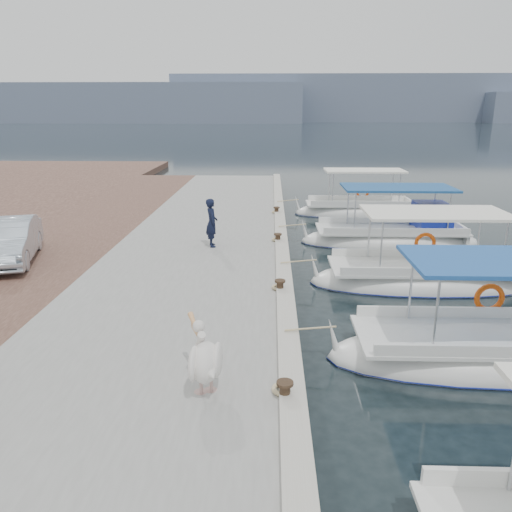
{
  "coord_description": "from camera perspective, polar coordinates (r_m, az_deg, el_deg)",
  "views": [
    {
      "loc": [
        -0.6,
        -10.66,
        5.06
      ],
      "look_at": [
        -1.0,
        2.41,
        1.2
      ],
      "focal_mm": 35.0,
      "sensor_mm": 36.0,
      "label": 1
    }
  ],
  "objects": [
    {
      "name": "ground",
      "position": [
        11.82,
        4.55,
        -8.96
      ],
      "size": [
        400.0,
        400.0,
        0.0
      ],
      "primitive_type": "plane",
      "color": "black",
      "rests_on": "ground"
    },
    {
      "name": "concrete_quay",
      "position": [
        16.56,
        -6.66,
        -0.55
      ],
      "size": [
        6.0,
        40.0,
        0.5
      ],
      "primitive_type": "cube",
      "color": "gray",
      "rests_on": "ground"
    },
    {
      "name": "quay_curb",
      "position": [
        16.3,
        3.02,
        0.4
      ],
      "size": [
        0.44,
        40.0,
        0.12
      ],
      "primitive_type": "cube",
      "color": "#AEA99B",
      "rests_on": "concrete_quay"
    },
    {
      "name": "cobblestone_strip",
      "position": [
        17.98,
        -22.62,
        -0.37
      ],
      "size": [
        4.0,
        40.0,
        0.5
      ],
      "primitive_type": "cube",
      "color": "#50332A",
      "rests_on": "ground"
    },
    {
      "name": "distant_hills",
      "position": [
        214.31,
        10.31,
        16.89
      ],
      "size": [
        330.0,
        60.0,
        18.0
      ],
      "color": "slate",
      "rests_on": "ground"
    },
    {
      "name": "fishing_caique_b",
      "position": [
        11.66,
        25.31,
        -10.3
      ],
      "size": [
        6.86,
        2.35,
        2.83
      ],
      "color": "silver",
      "rests_on": "ground"
    },
    {
      "name": "fishing_caique_c",
      "position": [
        15.77,
        18.58,
        -2.69
      ],
      "size": [
        6.79,
        2.39,
        2.83
      ],
      "color": "silver",
      "rests_on": "ground"
    },
    {
      "name": "fishing_caique_d",
      "position": [
        20.24,
        15.31,
        1.94
      ],
      "size": [
        6.92,
        2.38,
        2.83
      ],
      "color": "silver",
      "rests_on": "ground"
    },
    {
      "name": "fishing_caique_e",
      "position": [
        25.41,
        11.67,
        4.92
      ],
      "size": [
        6.37,
        2.01,
        2.83
      ],
      "color": "silver",
      "rests_on": "ground"
    },
    {
      "name": "mooring_bollards",
      "position": [
        12.93,
        2.76,
        -3.32
      ],
      "size": [
        0.28,
        20.28,
        0.33
      ],
      "color": "black",
      "rests_on": "concrete_quay"
    },
    {
      "name": "pelican",
      "position": [
        8.45,
        -5.86,
        -11.71
      ],
      "size": [
        0.82,
        1.46,
        1.14
      ],
      "color": "tan",
      "rests_on": "concrete_quay"
    },
    {
      "name": "fisherman",
      "position": [
        17.13,
        -5.09,
        3.81
      ],
      "size": [
        0.53,
        0.68,
        1.66
      ],
      "primitive_type": "imported",
      "rotation": [
        0.0,
        0.0,
        1.82
      ],
      "color": "black",
      "rests_on": "concrete_quay"
    },
    {
      "name": "parked_car",
      "position": [
        17.15,
        -26.39,
        1.56
      ],
      "size": [
        2.47,
        4.23,
        1.32
      ],
      "primitive_type": "imported",
      "rotation": [
        0.0,
        0.0,
        0.29
      ],
      "color": "#B0BCC9",
      "rests_on": "cobblestone_strip"
    }
  ]
}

